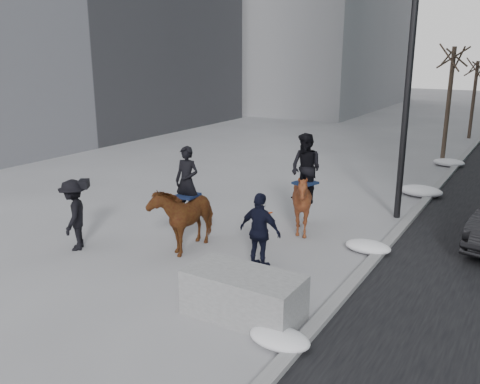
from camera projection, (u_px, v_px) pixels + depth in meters
The scene contains 11 objects.
ground at pixel (213, 268), 11.44m from camera, with size 120.00×120.00×0.00m, color gray.
curb at pixel (439, 186), 18.17m from camera, with size 0.25×90.00×0.12m, color gray.
planter at pixel (244, 295), 9.27m from camera, with size 2.15×1.08×0.86m, color gray.
tree_near at pixel (449, 101), 21.03m from camera, with size 1.20×1.20×5.43m, color #33241E, non-canonical shape.
tree_far at pixel (474, 96), 27.71m from camera, with size 1.20×1.20×4.65m, color #372720, non-canonical shape.
mounted_left at pixel (185, 211), 12.46m from camera, with size 1.01×2.00×2.52m.
mounted_right at pixel (303, 195), 13.29m from camera, with size 1.84×1.96×2.69m.
feeder at pixel (260, 231), 11.21m from camera, with size 1.05×0.88×1.75m.
camera_crew at pixel (74, 215), 12.33m from camera, with size 1.19×1.30×1.75m.
lamppost at pixel (410, 40), 13.41m from camera, with size 0.25×2.52×9.09m.
snow_piles at pixel (411, 202), 15.91m from camera, with size 1.42×16.58×0.36m.
Camera 1 is at (5.99, -8.71, 4.74)m, focal length 38.00 mm.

